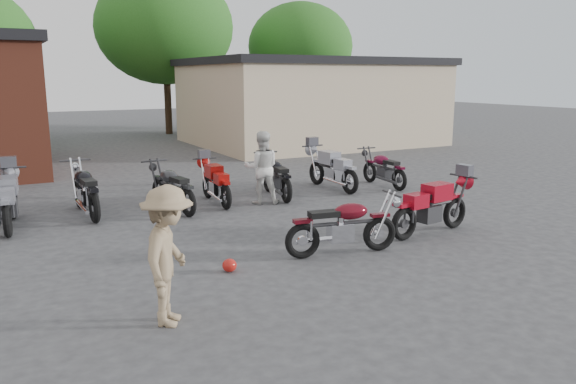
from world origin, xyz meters
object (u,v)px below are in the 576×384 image
row_bike_1 (9,198)px  row_bike_2 (85,187)px  vintage_motorcycle (344,222)px  row_bike_6 (332,167)px  helmet (229,265)px  row_bike_5 (276,174)px  row_bike_4 (216,181)px  sportbike (432,204)px  row_bike_7 (383,167)px  person_tan (168,256)px  person_light (262,168)px  row_bike_3 (172,185)px

row_bike_1 → row_bike_2: (1.53, 0.33, 0.01)m
vintage_motorcycle → row_bike_6: size_ratio=0.93×
helmet → row_bike_5: row_bike_5 is taller
row_bike_2 → row_bike_4: row_bike_2 is taller
sportbike → row_bike_1: 8.45m
row_bike_5 → vintage_motorcycle: bearing=175.6°
sportbike → row_bike_6: bearing=74.0°
sportbike → row_bike_4: size_ratio=1.07×
row_bike_1 → row_bike_7: row_bike_1 is taller
helmet → person_tan: 2.09m
vintage_motorcycle → helmet: size_ratio=8.60×
sportbike → vintage_motorcycle: bearing=179.3°
row_bike_5 → row_bike_6: bearing=-75.3°
row_bike_6 → person_light: bearing=102.8°
row_bike_2 → helmet: bearing=-166.9°
row_bike_3 → person_tan: bearing=154.0°
sportbike → helmet: size_ratio=8.87×
vintage_motorcycle → row_bike_6: row_bike_6 is taller
row_bike_1 → row_bike_6: same height
sportbike → row_bike_1: (-7.21, 4.42, 0.02)m
vintage_motorcycle → row_bike_4: size_ratio=1.03×
row_bike_2 → row_bike_3: row_bike_2 is taller
vintage_motorcycle → row_bike_2: (-3.45, 5.03, 0.05)m
sportbike → row_bike_5: 4.60m
person_tan → row_bike_7: size_ratio=0.92×
row_bike_4 → row_bike_1: bearing=94.0°
person_tan → row_bike_4: size_ratio=0.91×
person_light → row_bike_1: size_ratio=0.83×
sportbike → helmet: sportbike is taller
row_bike_4 → row_bike_6: (3.41, 0.14, 0.06)m
person_tan → row_bike_3: bearing=13.3°
vintage_motorcycle → row_bike_1: row_bike_1 is taller
person_tan → row_bike_6: size_ratio=0.83×
row_bike_1 → row_bike_6: (7.88, 0.22, 0.00)m
row_bike_1 → row_bike_7: 9.35m
vintage_motorcycle → row_bike_2: size_ratio=0.92×
sportbike → person_light: size_ratio=1.17×
row_bike_1 → row_bike_4: row_bike_1 is taller
sportbike → row_bike_2: row_bike_2 is taller
person_light → person_tan: person_tan is taller
person_tan → row_bike_7: 9.75m
row_bike_4 → helmet: bearing=164.3°
helmet → row_bike_7: (6.45, 4.45, 0.44)m
row_bike_2 → row_bike_6: bearing=-93.5°
vintage_motorcycle → row_bike_3: (-1.64, 4.56, 0.01)m
row_bike_6 → sportbike: bearing=168.9°
helmet → vintage_motorcycle: bearing=-3.3°
person_light → row_bike_3: 2.16m
vintage_motorcycle → row_bike_7: vintage_motorcycle is taller
person_light → row_bike_5: (0.64, 0.50, -0.29)m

